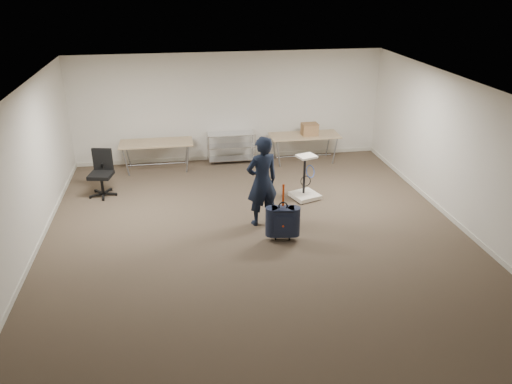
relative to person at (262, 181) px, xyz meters
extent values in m
plane|color=#3F3226|center=(-0.19, -0.62, -0.90)|extent=(9.00, 9.00, 0.00)
plane|color=silver|center=(-0.19, 3.88, 0.50)|extent=(8.00, 0.00, 8.00)
plane|color=silver|center=(-0.19, -5.12, 0.50)|extent=(8.00, 0.00, 8.00)
plane|color=silver|center=(-4.19, -0.62, 0.50)|extent=(0.00, 9.00, 9.00)
plane|color=silver|center=(3.81, -0.62, 0.50)|extent=(0.00, 9.00, 9.00)
plane|color=silver|center=(-0.19, -0.62, 1.90)|extent=(8.00, 8.00, 0.00)
cube|color=beige|center=(-0.19, 3.87, -0.85)|extent=(8.00, 0.02, 0.10)
cube|color=beige|center=(-4.18, -0.62, -0.85)|extent=(0.02, 9.00, 0.10)
cube|color=beige|center=(3.80, -0.62, -0.85)|extent=(0.02, 9.00, 0.10)
cube|color=tan|center=(-2.09, 3.33, -0.19)|extent=(1.80, 0.75, 0.03)
cylinder|color=gray|center=(-2.09, 3.33, -0.75)|extent=(1.50, 0.02, 0.02)
cylinder|color=gray|center=(-2.84, 3.03, -0.56)|extent=(0.13, 0.04, 0.69)
cylinder|color=gray|center=(-1.34, 3.03, -0.56)|extent=(0.13, 0.04, 0.69)
cylinder|color=gray|center=(-2.84, 3.63, -0.56)|extent=(0.13, 0.04, 0.69)
cylinder|color=gray|center=(-1.34, 3.63, -0.56)|extent=(0.13, 0.04, 0.69)
cube|color=tan|center=(1.71, 3.33, -0.19)|extent=(1.80, 0.75, 0.03)
cylinder|color=gray|center=(1.71, 3.33, -0.75)|extent=(1.50, 0.02, 0.02)
cylinder|color=gray|center=(0.96, 3.03, -0.56)|extent=(0.13, 0.04, 0.69)
cylinder|color=gray|center=(2.46, 3.03, -0.56)|extent=(0.13, 0.04, 0.69)
cylinder|color=gray|center=(0.96, 3.63, -0.56)|extent=(0.13, 0.04, 0.69)
cylinder|color=gray|center=(2.46, 3.63, -0.56)|extent=(0.13, 0.04, 0.69)
cylinder|color=silver|center=(-0.79, 3.35, -0.50)|extent=(0.02, 0.02, 0.80)
cylinder|color=silver|center=(0.41, 3.35, -0.50)|extent=(0.02, 0.02, 0.80)
cylinder|color=silver|center=(-0.79, 3.80, -0.50)|extent=(0.02, 0.02, 0.80)
cylinder|color=silver|center=(0.41, 3.80, -0.50)|extent=(0.02, 0.02, 0.80)
cube|color=silver|center=(-0.19, 3.58, -0.80)|extent=(1.20, 0.45, 0.02)
cube|color=silver|center=(-0.19, 3.58, -0.45)|extent=(1.20, 0.45, 0.02)
cube|color=silver|center=(-0.19, 3.58, -0.12)|extent=(1.20, 0.45, 0.01)
imported|color=black|center=(0.00, 0.00, 0.00)|extent=(0.76, 0.61, 1.81)
cube|color=black|center=(0.26, -0.75, -0.52)|extent=(0.44, 0.30, 0.56)
cube|color=black|center=(0.26, -0.72, -0.81)|extent=(0.39, 0.22, 0.03)
cylinder|color=black|center=(0.13, -0.73, -0.87)|extent=(0.04, 0.08, 0.08)
cylinder|color=black|center=(0.39, -0.76, -0.87)|extent=(0.04, 0.08, 0.08)
torus|color=black|center=(0.26, -0.75, -0.20)|extent=(0.18, 0.05, 0.18)
cube|color=#E73E0C|center=(0.26, -0.72, 0.00)|extent=(0.04, 0.01, 0.43)
cylinder|color=black|center=(-3.29, 1.90, -0.86)|extent=(0.63, 0.63, 0.09)
cylinder|color=black|center=(-3.29, 1.90, -0.64)|extent=(0.06, 0.06, 0.42)
cube|color=black|center=(-3.29, 1.90, -0.41)|extent=(0.57, 0.57, 0.08)
cube|color=black|center=(-3.24, 2.12, -0.12)|extent=(0.44, 0.15, 0.50)
cube|color=white|center=(1.15, 1.02, -0.84)|extent=(0.70, 0.70, 0.09)
cylinder|color=black|center=(0.93, 0.80, -0.88)|extent=(0.07, 0.07, 0.04)
cylinder|color=black|center=(1.15, 1.08, -0.36)|extent=(0.05, 0.05, 0.88)
cube|color=white|center=(1.15, 1.02, 0.08)|extent=(0.47, 0.44, 0.04)
torus|color=#2245AD|center=(1.20, 0.93, -0.25)|extent=(0.30, 0.20, 0.27)
cube|color=olive|center=(1.83, 3.30, -0.02)|extent=(0.42, 0.32, 0.31)
camera|label=1|loc=(-1.55, -8.75, 3.71)|focal=35.00mm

